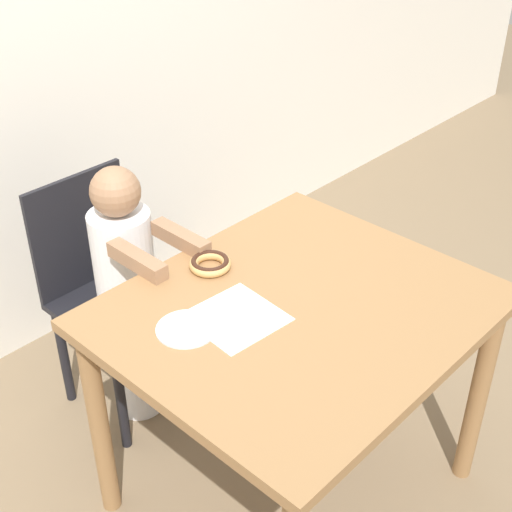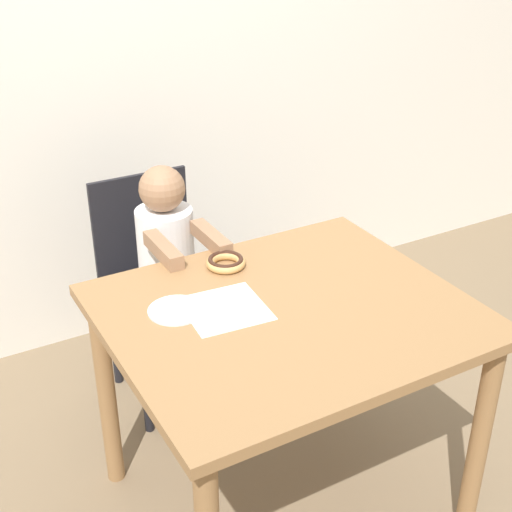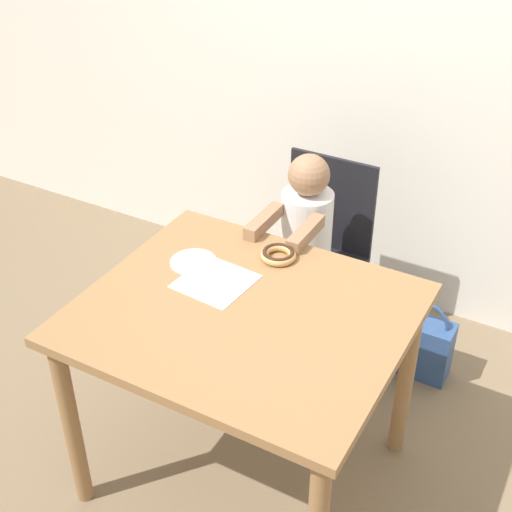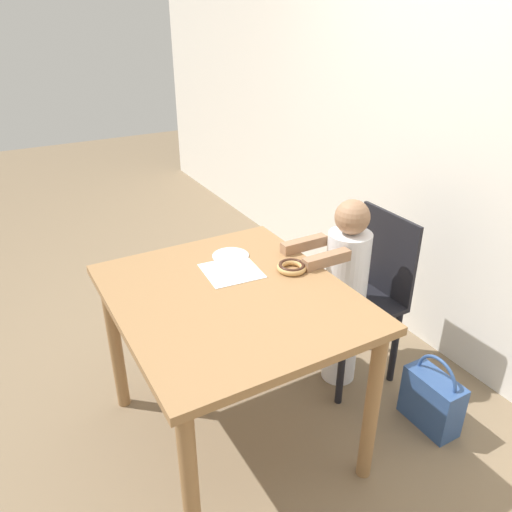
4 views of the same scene
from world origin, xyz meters
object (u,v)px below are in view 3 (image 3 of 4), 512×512
(chair, at_px, (316,259))
(child_figure, at_px, (304,262))
(donut, at_px, (278,254))
(handbag, at_px, (419,345))

(chair, xyz_separation_m, child_figure, (0.00, -0.12, 0.06))
(donut, height_order, handbag, donut)
(child_figure, xyz_separation_m, handbag, (0.49, 0.17, -0.38))
(donut, xyz_separation_m, handbag, (0.43, 0.53, -0.65))
(child_figure, height_order, handbag, child_figure)
(chair, relative_size, handbag, 2.32)
(donut, relative_size, handbag, 0.33)
(chair, xyz_separation_m, donut, (0.06, -0.48, 0.33))
(chair, relative_size, child_figure, 0.89)
(donut, bearing_deg, child_figure, 99.48)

